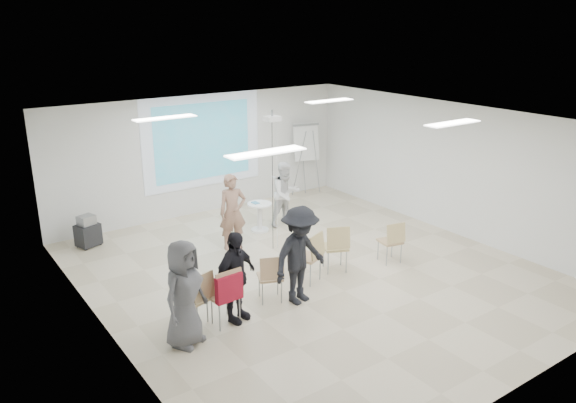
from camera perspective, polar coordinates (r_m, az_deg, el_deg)
floor at (r=11.18m, az=2.39°, el=-7.40°), size 8.00×9.00×0.10m
ceiling at (r=10.23m, az=2.61°, el=8.47°), size 8.00×9.00×0.10m
wall_back at (r=14.34m, az=-8.71°, el=4.76°), size 8.00×0.10×3.00m
wall_left at (r=8.87m, az=-18.78°, el=-4.48°), size 0.10×9.00×3.00m
wall_right at (r=13.38m, az=16.40°, el=3.26°), size 0.10×9.00×3.00m
projection_halo at (r=14.21m, az=-8.65°, el=6.09°), size 3.20×0.01×2.30m
projection_image at (r=14.19m, az=-8.63°, el=6.08°), size 2.60×0.01×1.90m
pedestal_table at (r=13.10m, az=-2.90°, el=-1.39°), size 0.60×0.60×0.70m
player_left at (r=11.99m, az=-5.66°, el=-0.57°), size 0.76×0.59×1.88m
player_right at (r=13.31m, az=-0.22°, el=1.12°), size 0.84×0.67×1.74m
controller_left at (r=12.19m, az=-5.55°, el=1.22°), size 0.06×0.12×0.04m
controller_right at (r=13.33m, az=-1.48°, el=2.49°), size 0.04×0.13×0.04m
chair_far_left at (r=9.18m, az=-9.08°, el=-9.34°), size 0.56×0.58×0.96m
chair_left_mid at (r=9.14m, az=-6.36°, el=-9.11°), size 0.50×0.53×1.01m
chair_left_inner at (r=9.83m, az=-1.75°, el=-7.42°), size 0.56×0.58×0.89m
chair_center at (r=10.52m, az=2.33°, el=-5.29°), size 0.62×0.64×0.99m
chair_right_inner at (r=10.98m, az=4.94°, el=-4.36°), size 0.62×0.63×0.98m
chair_right_far at (r=11.53m, az=10.55°, el=-3.76°), size 0.50×0.53×0.89m
red_jacket at (r=8.98m, az=-6.00°, el=-8.74°), size 0.47×0.13×0.45m
laptop at (r=9.93m, az=-1.90°, el=-7.45°), size 0.39×0.35×0.03m
audience_left at (r=9.14m, az=-5.41°, el=-7.03°), size 1.18×0.91×1.78m
audience_mid at (r=9.65m, az=1.22°, el=-4.85°), size 1.40×0.93×2.00m
audience_outer at (r=8.59m, az=-10.55°, el=-8.59°), size 1.10×0.96×1.89m
flipchart_easel at (r=15.62m, az=1.86°, el=5.98°), size 0.85×0.66×2.01m
av_cart at (r=13.00m, az=-19.68°, el=-2.94°), size 0.57×0.51×0.70m
ceiling_projector at (r=11.55m, az=-1.59°, el=7.77°), size 0.30×0.25×3.00m
fluor_panel_nw at (r=10.96m, az=-12.39°, el=8.29°), size 1.20×0.30×0.02m
fluor_panel_ne at (r=13.02m, az=4.21°, el=10.17°), size 1.20×0.30×0.02m
fluor_panel_sw at (r=7.91m, az=-2.23°, el=5.01°), size 1.20×0.30×0.02m
fluor_panel_se at (r=10.59m, az=16.39°, el=7.65°), size 1.20×0.30×0.02m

